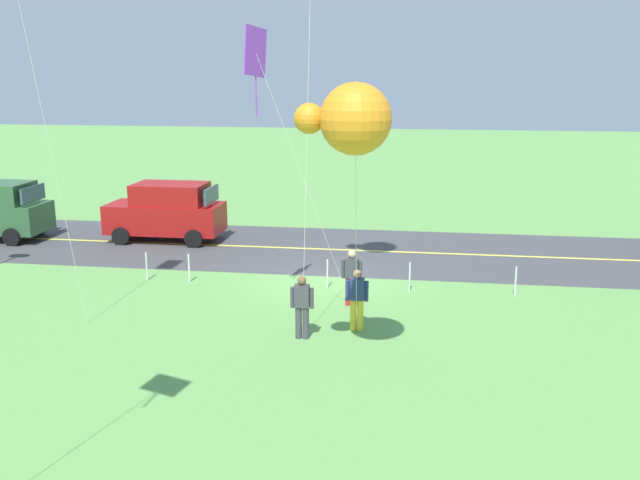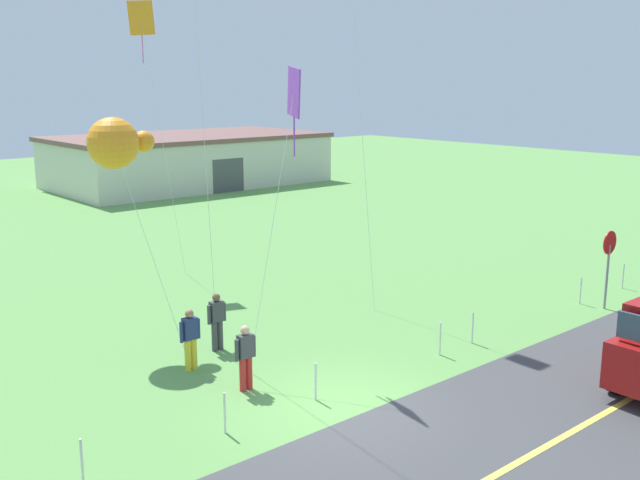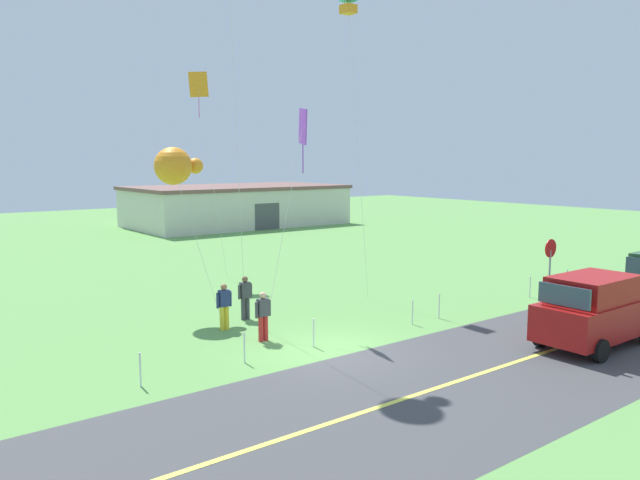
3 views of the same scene
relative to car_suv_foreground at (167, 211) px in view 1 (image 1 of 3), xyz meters
The scene contains 14 objects.
ground_plane 8.24m from the car_suv_foreground, 146.27° to the left, with size 120.00×120.00×0.10m, color #60994C.
asphalt_road 6.89m from the car_suv_foreground, behind, with size 120.00×7.00×0.00m, color #424244.
road_centre_stripe 6.89m from the car_suv_foreground, behind, with size 120.00×0.16×0.00m, color #E5E04C.
car_suv_foreground is the anchor object (origin of this frame).
person_adult_near 11.93m from the car_suv_foreground, 133.44° to the left, with size 0.58×0.22×1.60m.
person_adult_companion 11.69m from the car_suv_foreground, 126.36° to the left, with size 0.58×0.22×1.60m.
person_child_watcher 10.35m from the car_suv_foreground, 139.45° to the left, with size 0.58×0.22×1.60m.
kite_red_low 15.21m from the car_suv_foreground, 125.05° to the left, with size 1.90×3.97×6.24m.
kite_yellow_high 11.07m from the car_suv_foreground, 125.38° to the left, with size 2.58×1.56×7.55m.
fence_post_0 13.59m from the car_suv_foreground, 157.35° to the left, with size 0.05×0.05×0.90m, color silver.
fence_post_1 10.82m from the car_suv_foreground, 151.07° to the left, with size 0.05×0.05×0.90m, color silver.
fence_post_2 8.75m from the car_suv_foreground, 143.18° to the left, with size 0.05×0.05×0.90m, color silver.
fence_post_3 5.89m from the car_suv_foreground, 116.63° to the left, with size 0.05×0.05×0.90m, color silver.
fence_post_4 5.42m from the car_suv_foreground, 103.28° to the left, with size 0.05×0.05×0.90m, color silver.
Camera 1 is at (-2.97, 20.94, 6.43)m, focal length 39.46 mm.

